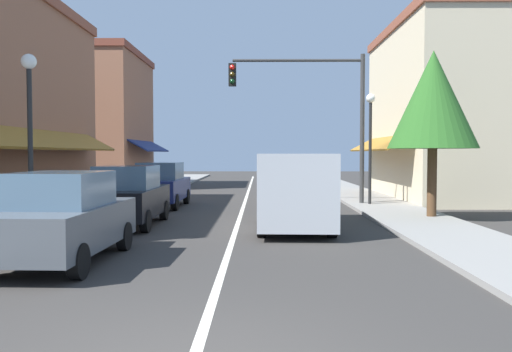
{
  "coord_description": "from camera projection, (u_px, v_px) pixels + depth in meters",
  "views": [
    {
      "loc": [
        0.69,
        -4.96,
        2.12
      ],
      "look_at": [
        0.53,
        13.67,
        1.33
      ],
      "focal_mm": 37.14,
      "sensor_mm": 36.0,
      "label": 1
    }
  ],
  "objects": [
    {
      "name": "street_lamp_left_near",
      "position": [
        30.0,
        115.0,
        12.57
      ],
      "size": [
        0.36,
        0.36,
        4.48
      ],
      "color": "black",
      "rests_on": "ground"
    },
    {
      "name": "van_in_lane",
      "position": [
        295.0,
        188.0,
        14.93
      ],
      "size": [
        2.11,
        5.23,
        2.12
      ],
      "rotation": [
        0.0,
        0.0,
        -0.03
      ],
      "color": "#B2B7BC",
      "rests_on": "ground"
    },
    {
      "name": "parked_car_third_left",
      "position": [
        161.0,
        185.0,
        20.97
      ],
      "size": [
        1.84,
        4.13,
        1.77
      ],
      "rotation": [
        0.0,
        0.0,
        -0.02
      ],
      "color": "navy",
      "rests_on": "ground"
    },
    {
      "name": "sidewalk_right",
      "position": [
        371.0,
        201.0,
        22.98
      ],
      "size": [
        2.6,
        56.0,
        0.12
      ],
      "primitive_type": "cube",
      "color": "gray",
      "rests_on": "ground"
    },
    {
      "name": "sidewalk_left",
      "position": [
        119.0,
        201.0,
        23.08
      ],
      "size": [
        2.6,
        56.0,
        0.12
      ],
      "primitive_type": "cube",
      "color": "gray",
      "rests_on": "ground"
    },
    {
      "name": "lane_center_stripe",
      "position": [
        245.0,
        202.0,
        23.03
      ],
      "size": [
        0.14,
        52.0,
        0.01
      ],
      "primitive_type": "cube",
      "color": "silver",
      "rests_on": "ground"
    },
    {
      "name": "parked_car_second_left",
      "position": [
        128.0,
        196.0,
        15.45
      ],
      "size": [
        1.78,
        4.1,
        1.77
      ],
      "rotation": [
        0.0,
        0.0,
        -0.0
      ],
      "color": "black",
      "rests_on": "ground"
    },
    {
      "name": "ground_plane",
      "position": [
        245.0,
        202.0,
        23.03
      ],
      "size": [
        80.0,
        80.0,
        0.0
      ],
      "primitive_type": "plane",
      "color": "#33302D"
    },
    {
      "name": "storefront_right_block",
      "position": [
        443.0,
        112.0,
        24.77
      ],
      "size": [
        6.23,
        10.2,
        8.15
      ],
      "color": "beige",
      "rests_on": "ground"
    },
    {
      "name": "parked_car_nearest_left",
      "position": [
        63.0,
        218.0,
        10.21
      ],
      "size": [
        1.87,
        4.15,
        1.77
      ],
      "rotation": [
        0.0,
        0.0,
        -0.03
      ],
      "color": "#4C5156",
      "rests_on": "ground"
    },
    {
      "name": "traffic_signal_mast_arm",
      "position": [
        317.0,
        102.0,
        21.29
      ],
      "size": [
        5.48,
        0.5,
        6.12
      ],
      "color": "#333333",
      "rests_on": "ground"
    },
    {
      "name": "street_lamp_right_mid",
      "position": [
        370.0,
        130.0,
        20.92
      ],
      "size": [
        0.36,
        0.36,
        4.48
      ],
      "color": "black",
      "rests_on": "ground"
    },
    {
      "name": "storefront_far_left",
      "position": [
        93.0,
        120.0,
        32.93
      ],
      "size": [
        7.24,
        8.2,
        8.38
      ],
      "color": "#8E5B42",
      "rests_on": "ground"
    },
    {
      "name": "tree_right_near",
      "position": [
        433.0,
        100.0,
        16.75
      ],
      "size": [
        2.82,
        2.82,
        5.38
      ],
      "color": "#4C331E",
      "rests_on": "ground"
    }
  ]
}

